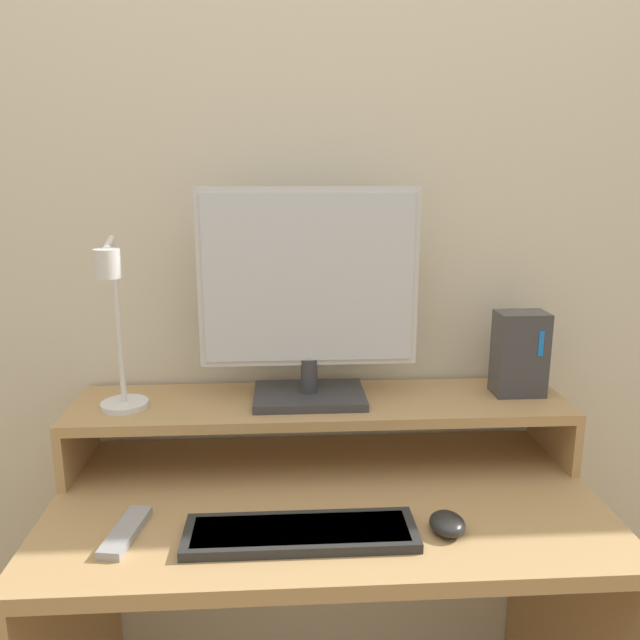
% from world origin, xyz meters
% --- Properties ---
extents(wall_back, '(6.00, 0.05, 2.50)m').
position_xyz_m(wall_back, '(0.00, 0.60, 1.25)').
color(wall_back, beige).
rests_on(wall_back, ground_plane).
extents(desk, '(1.07, 0.56, 0.74)m').
position_xyz_m(desk, '(0.00, 0.28, 0.52)').
color(desk, tan).
rests_on(desk, ground_plane).
extents(monitor_shelf, '(1.07, 0.25, 0.14)m').
position_xyz_m(monitor_shelf, '(0.00, 0.44, 0.86)').
color(monitor_shelf, tan).
rests_on(monitor_shelf, desk).
extents(monitor, '(0.46, 0.17, 0.46)m').
position_xyz_m(monitor, '(-0.03, 0.45, 1.12)').
color(monitor, '#38383D').
rests_on(monitor, monitor_shelf).
extents(desk_lamp, '(0.11, 0.26, 0.36)m').
position_xyz_m(desk_lamp, '(-0.40, 0.35, 1.06)').
color(desk_lamp, silver).
rests_on(desk_lamp, monitor_shelf).
extents(router_dock, '(0.11, 0.08, 0.19)m').
position_xyz_m(router_dock, '(0.44, 0.45, 0.98)').
color(router_dock, '#3D3D42').
rests_on(router_dock, monitor_shelf).
extents(keyboard, '(0.41, 0.12, 0.02)m').
position_xyz_m(keyboard, '(-0.05, 0.14, 0.75)').
color(keyboard, '#282828').
rests_on(keyboard, desk).
extents(mouse, '(0.06, 0.08, 0.03)m').
position_xyz_m(mouse, '(0.21, 0.14, 0.76)').
color(mouse, black).
rests_on(mouse, desk).
extents(remote_control, '(0.07, 0.16, 0.02)m').
position_xyz_m(remote_control, '(-0.36, 0.16, 0.75)').
color(remote_control, '#99999E').
rests_on(remote_control, desk).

